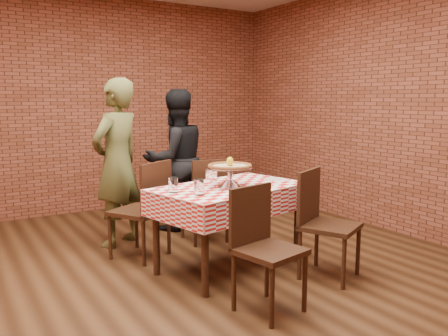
{
  "coord_description": "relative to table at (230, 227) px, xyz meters",
  "views": [
    {
      "loc": [
        -1.66,
        -3.26,
        1.52
      ],
      "look_at": [
        0.48,
        0.22,
        0.91
      ],
      "focal_mm": 37.0,
      "sensor_mm": 36.0,
      "label": 1
    }
  ],
  "objects": [
    {
      "name": "condiment_caddy",
      "position": [
        -0.02,
        0.29,
        0.45
      ],
      "size": [
        0.11,
        0.11,
        0.12
      ],
      "primitive_type": "cube",
      "rotation": [
        0.0,
        0.0,
        0.54
      ],
      "color": "silver",
      "rests_on": "tablecloth"
    },
    {
      "name": "sweetener_packet_a",
      "position": [
        0.62,
        -0.02,
        0.39
      ],
      "size": [
        0.06,
        0.04,
        0.0
      ],
      "primitive_type": "cube",
      "rotation": [
        0.0,
        0.0,
        0.18
      ],
      "color": "white",
      "rests_on": "tablecloth"
    },
    {
      "name": "water_glass_left",
      "position": [
        -0.42,
        -0.2,
        0.45
      ],
      "size": [
        0.1,
        0.1,
        0.13
      ],
      "primitive_type": "cylinder",
      "rotation": [
        0.0,
        0.0,
        0.22
      ],
      "color": "white",
      "rests_on": "tablecloth"
    },
    {
      "name": "chair_near_left",
      "position": [
        -0.23,
        -0.9,
        0.08
      ],
      "size": [
        0.5,
        0.5,
        0.9
      ],
      "primitive_type": null,
      "rotation": [
        0.0,
        0.0,
        0.21
      ],
      "color": "#361E12",
      "rests_on": "ground"
    },
    {
      "name": "lemon",
      "position": [
        -0.02,
        -0.04,
        0.61
      ],
      "size": [
        0.08,
        0.08,
        0.08
      ],
      "primitive_type": "ellipsoid",
      "rotation": [
        0.0,
        0.0,
        0.25
      ],
      "color": "gold",
      "rests_on": "pizza"
    },
    {
      "name": "chair_far_left",
      "position": [
        -0.59,
        0.71,
        0.1
      ],
      "size": [
        0.63,
        0.63,
        0.94
      ],
      "primitive_type": null,
      "rotation": [
        0.0,
        0.0,
        3.67
      ],
      "color": "#361E12",
      "rests_on": "ground"
    },
    {
      "name": "chair_far_right",
      "position": [
        0.21,
        0.85,
        0.08
      ],
      "size": [
        0.47,
        0.47,
        0.91
      ],
      "primitive_type": null,
      "rotation": [
        0.0,
        0.0,
        3.05
      ],
      "color": "#361E12",
      "rests_on": "ground"
    },
    {
      "name": "pizza_stand",
      "position": [
        -0.02,
        -0.04,
        0.47
      ],
      "size": [
        0.48,
        0.48,
        0.17
      ],
      "primitive_type": null,
      "rotation": [
        0.0,
        0.0,
        0.25
      ],
      "color": "silver",
      "rests_on": "tablecloth"
    },
    {
      "name": "sweetener_packet_b",
      "position": [
        0.6,
        -0.05,
        0.39
      ],
      "size": [
        0.05,
        0.04,
        0.0
      ],
      "primitive_type": "cube",
      "rotation": [
        0.0,
        0.0,
        -0.11
      ],
      "color": "white",
      "rests_on": "tablecloth"
    },
    {
      "name": "diner_black",
      "position": [
        0.16,
        1.44,
        0.44
      ],
      "size": [
        0.82,
        0.65,
        1.64
      ],
      "primitive_type": "imported",
      "rotation": [
        0.0,
        0.0,
        3.18
      ],
      "color": "black",
      "rests_on": "ground"
    },
    {
      "name": "side_plate",
      "position": [
        0.53,
        0.05,
        0.39
      ],
      "size": [
        0.2,
        0.2,
        0.01
      ],
      "primitive_type": "cylinder",
      "rotation": [
        0.0,
        0.0,
        0.22
      ],
      "color": "white",
      "rests_on": "tablecloth"
    },
    {
      "name": "tablecloth",
      "position": [
        0.0,
        0.0,
        0.27
      ],
      "size": [
        1.51,
        1.11,
        0.23
      ],
      "primitive_type": null,
      "rotation": [
        0.0,
        0.0,
        0.22
      ],
      "color": "red",
      "rests_on": "table"
    },
    {
      "name": "water_glass_right",
      "position": [
        -0.56,
        -0.0,
        0.45
      ],
      "size": [
        0.1,
        0.1,
        0.13
      ],
      "primitive_type": "cylinder",
      "rotation": [
        0.0,
        0.0,
        0.22
      ],
      "color": "white",
      "rests_on": "tablecloth"
    },
    {
      "name": "pizza",
      "position": [
        -0.02,
        -0.04,
        0.56
      ],
      "size": [
        0.48,
        0.48,
        0.03
      ],
      "primitive_type": "cylinder",
      "rotation": [
        0.0,
        0.0,
        0.25
      ],
      "color": "beige",
      "rests_on": "pizza_stand"
    },
    {
      "name": "diner_olive",
      "position": [
        -0.62,
        1.2,
        0.5
      ],
      "size": [
        0.76,
        0.68,
        1.74
      ],
      "primitive_type": "imported",
      "rotation": [
        0.0,
        0.0,
        3.66
      ],
      "color": "#4C4D26",
      "rests_on": "ground"
    },
    {
      "name": "ground",
      "position": [
        -0.5,
        -0.16,
        -0.38
      ],
      "size": [
        6.0,
        6.0,
        0.0
      ],
      "primitive_type": "plane",
      "color": "black",
      "rests_on": "ground"
    },
    {
      "name": "table",
      "position": [
        0.0,
        0.0,
        0.0
      ],
      "size": [
        1.47,
        1.07,
        0.75
      ],
      "primitive_type": "cube",
      "rotation": [
        0.0,
        0.0,
        0.22
      ],
      "color": "#361E12",
      "rests_on": "ground"
    },
    {
      "name": "chair_near_right",
      "position": [
        0.6,
        -0.65,
        0.09
      ],
      "size": [
        0.59,
        0.59,
        0.92
      ],
      "primitive_type": null,
      "rotation": [
        0.0,
        0.0,
        0.45
      ],
      "color": "#361E12",
      "rests_on": "ground"
    },
    {
      "name": "back_wall",
      "position": [
        -0.5,
        2.84,
        1.08
      ],
      "size": [
        5.5,
        0.0,
        5.5
      ],
      "primitive_type": "plane",
      "rotation": [
        1.57,
        0.0,
        0.0
      ],
      "color": "brown",
      "rests_on": "ground"
    }
  ]
}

